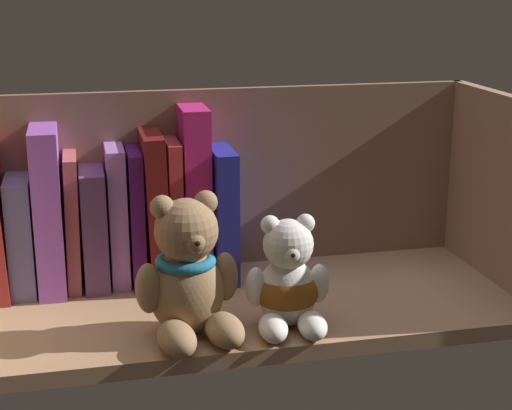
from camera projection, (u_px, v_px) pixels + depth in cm
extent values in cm
cube|color=#A87F5B|center=(242.00, 309.00, 103.58)|extent=(69.83, 28.08, 2.00)
cube|color=#7F604C|center=(220.00, 185.00, 113.72)|extent=(72.23, 1.20, 27.46)
cube|color=#A87F5B|center=(502.00, 197.00, 107.60)|extent=(1.60, 30.48, 27.46)
cube|color=slate|center=(22.00, 233.00, 105.73)|extent=(3.19, 10.99, 15.43)
cube|color=purple|center=(48.00, 208.00, 105.61)|extent=(3.51, 12.96, 21.92)
cube|color=#AE5252|center=(72.00, 220.00, 106.76)|extent=(2.08, 10.15, 18.16)
cube|color=#5B396A|center=(94.00, 226.00, 107.64)|extent=(3.21, 11.21, 16.08)
cube|color=#B378CF|center=(117.00, 215.00, 107.92)|extent=(2.39, 9.10, 18.84)
cube|color=#47135F|center=(135.00, 215.00, 108.50)|extent=(1.78, 11.41, 18.39)
cube|color=#5E1212|center=(154.00, 205.00, 108.71)|extent=(3.18, 14.39, 20.81)
cube|color=#9D3131|center=(173.00, 209.00, 109.44)|extent=(1.79, 10.20, 19.39)
cube|color=#C52170|center=(194.00, 192.00, 109.48)|extent=(3.55, 9.24, 23.72)
cube|color=navy|center=(220.00, 210.00, 111.02)|extent=(2.94, 13.16, 18.14)
ellipsoid|color=#93704C|center=(186.00, 291.00, 93.12)|extent=(8.79, 8.07, 10.34)
sphere|color=#93704C|center=(186.00, 230.00, 90.53)|extent=(7.36, 7.36, 7.36)
sphere|color=#93704C|center=(162.00, 207.00, 89.22)|extent=(2.76, 2.76, 2.76)
sphere|color=#93704C|center=(206.00, 202.00, 91.16)|extent=(2.76, 2.76, 2.76)
sphere|color=#9B754E|center=(194.00, 241.00, 88.35)|extent=(2.76, 2.76, 2.76)
sphere|color=black|center=(197.00, 243.00, 87.48)|extent=(0.97, 0.97, 0.97)
ellipsoid|color=#93704C|center=(177.00, 339.00, 88.65)|extent=(5.31, 7.53, 3.68)
ellipsoid|color=#93704C|center=(225.00, 330.00, 90.79)|extent=(5.31, 7.53, 3.68)
ellipsoid|color=#93704C|center=(148.00, 288.00, 90.55)|extent=(3.48, 3.48, 5.98)
ellipsoid|color=#93704C|center=(225.00, 277.00, 94.06)|extent=(3.48, 3.48, 5.98)
torus|color=teal|center=(186.00, 261.00, 92.08)|extent=(7.06, 7.06, 1.32)
ellipsoid|color=white|center=(287.00, 292.00, 95.48)|extent=(7.13, 6.54, 8.38)
sphere|color=white|center=(288.00, 244.00, 93.35)|extent=(5.96, 5.96, 5.96)
sphere|color=white|center=(270.00, 225.00, 92.82)|extent=(2.24, 2.24, 2.24)
sphere|color=white|center=(305.00, 223.00, 93.38)|extent=(2.24, 2.24, 2.24)
sphere|color=white|center=(291.00, 253.00, 91.45)|extent=(2.24, 2.24, 2.24)
sphere|color=black|center=(293.00, 255.00, 90.69)|extent=(0.78, 0.78, 0.78)
ellipsoid|color=white|center=(273.00, 328.00, 92.14)|extent=(3.80, 5.84, 2.98)
ellipsoid|color=white|center=(312.00, 326.00, 92.76)|extent=(3.80, 5.84, 2.98)
ellipsoid|color=white|center=(256.00, 287.00, 94.28)|extent=(2.61, 2.61, 4.84)
ellipsoid|color=white|center=(319.00, 283.00, 95.30)|extent=(2.61, 2.61, 4.84)
ellipsoid|color=brown|center=(287.00, 290.00, 95.42)|extent=(7.71, 7.13, 5.87)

